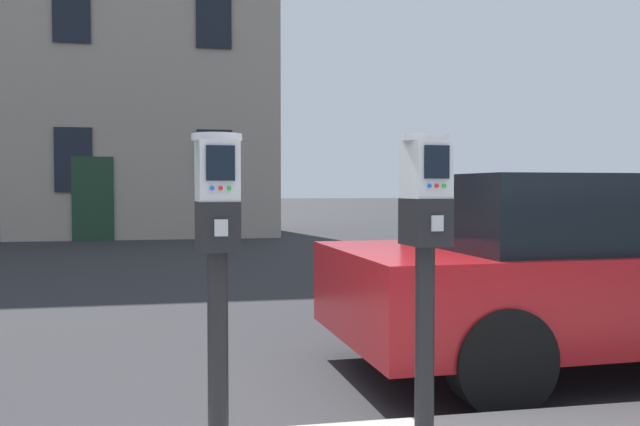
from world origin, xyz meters
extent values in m
cylinder|color=black|center=(-0.79, -0.17, 0.60)|extent=(0.10, 0.10, 0.92)
cube|color=black|center=(-0.79, -0.17, 1.16)|extent=(0.19, 0.25, 0.21)
cube|color=#A5A8AD|center=(-0.78, -0.29, 1.16)|extent=(0.06, 0.02, 0.07)
cube|color=#B7BABF|center=(-0.79, -0.17, 1.40)|extent=(0.19, 0.24, 0.26)
cube|color=black|center=(-0.78, -0.28, 1.43)|extent=(0.12, 0.02, 0.15)
cylinder|color=blue|center=(-0.81, -0.29, 1.33)|extent=(0.02, 0.01, 0.02)
cylinder|color=red|center=(-0.78, -0.29, 1.33)|extent=(0.02, 0.01, 0.02)
cylinder|color=green|center=(-0.74, -0.28, 1.33)|extent=(0.02, 0.01, 0.02)
cylinder|color=#B7BABF|center=(-0.79, -0.17, 1.55)|extent=(0.23, 0.23, 0.03)
cylinder|color=black|center=(0.16, -0.17, 0.60)|extent=(0.10, 0.10, 0.93)
cube|color=black|center=(0.16, -0.17, 1.17)|extent=(0.19, 0.25, 0.21)
cube|color=#A5A8AD|center=(0.17, -0.29, 1.17)|extent=(0.06, 0.02, 0.07)
cube|color=#B7BABF|center=(0.16, -0.17, 1.41)|extent=(0.19, 0.24, 0.26)
cube|color=black|center=(0.17, -0.28, 1.44)|extent=(0.12, 0.02, 0.15)
cylinder|color=blue|center=(0.13, -0.29, 1.34)|extent=(0.02, 0.01, 0.02)
cylinder|color=red|center=(0.17, -0.29, 1.34)|extent=(0.02, 0.01, 0.02)
cylinder|color=green|center=(0.20, -0.28, 1.34)|extent=(0.02, 0.01, 0.02)
cylinder|color=#B7BABF|center=(0.16, -0.17, 1.56)|extent=(0.23, 0.23, 0.03)
cube|color=maroon|center=(2.34, 1.41, 0.59)|extent=(4.47, 1.97, 0.62)
cube|color=black|center=(2.12, 1.40, 1.16)|extent=(2.61, 1.74, 0.52)
cylinder|color=black|center=(0.82, 2.17, 0.32)|extent=(0.65, 0.24, 0.64)
cylinder|color=black|center=(0.89, 0.53, 0.32)|extent=(0.65, 0.24, 0.64)
cube|color=#9E9384|center=(-1.81, 17.42, 5.50)|extent=(6.91, 5.35, 11.01)
cube|color=black|center=(-3.54, 14.72, 2.02)|extent=(0.90, 0.06, 1.60)
cube|color=black|center=(-0.08, 14.72, 2.02)|extent=(0.90, 0.06, 1.60)
cube|color=black|center=(-3.54, 14.72, 5.69)|extent=(0.90, 0.06, 1.60)
cube|color=black|center=(-0.08, 14.72, 5.69)|extent=(0.90, 0.06, 1.60)
cube|color=#193823|center=(-3.09, 14.72, 1.05)|extent=(1.00, 0.07, 2.10)
camera|label=1|loc=(-0.94, -3.15, 1.33)|focal=38.53mm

